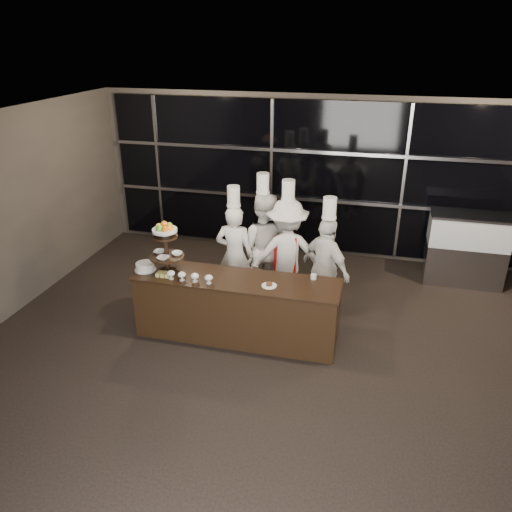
% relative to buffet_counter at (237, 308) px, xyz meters
% --- Properties ---
extents(room, '(10.00, 10.00, 10.00)m').
position_rel_buffet_counter_xyz_m(room, '(0.97, -1.73, 1.03)').
color(room, black).
rests_on(room, ground).
extents(window_wall, '(8.60, 0.10, 2.80)m').
position_rel_buffet_counter_xyz_m(window_wall, '(0.97, 3.20, 1.04)').
color(window_wall, black).
rests_on(window_wall, ground).
extents(buffet_counter, '(2.84, 0.74, 0.92)m').
position_rel_buffet_counter_xyz_m(buffet_counter, '(0.00, 0.00, 0.00)').
color(buffet_counter, black).
rests_on(buffet_counter, ground).
extents(display_stand, '(0.48, 0.48, 0.74)m').
position_rel_buffet_counter_xyz_m(display_stand, '(-1.00, -0.00, 0.87)').
color(display_stand, black).
rests_on(display_stand, buffet_counter).
extents(compotes, '(0.65, 0.11, 0.12)m').
position_rel_buffet_counter_xyz_m(compotes, '(-0.60, -0.22, 0.54)').
color(compotes, silver).
rests_on(compotes, buffet_counter).
extents(layer_cake, '(0.30, 0.30, 0.11)m').
position_rel_buffet_counter_xyz_m(layer_cake, '(-1.32, -0.05, 0.51)').
color(layer_cake, white).
rests_on(layer_cake, buffet_counter).
extents(pastry_squares, '(0.20, 0.13, 0.05)m').
position_rel_buffet_counter_xyz_m(pastry_squares, '(-0.99, -0.17, 0.48)').
color(pastry_squares, '#D8C869').
rests_on(pastry_squares, buffet_counter).
extents(small_plate, '(0.20, 0.20, 0.05)m').
position_rel_buffet_counter_xyz_m(small_plate, '(0.48, -0.10, 0.47)').
color(small_plate, white).
rests_on(small_plate, buffet_counter).
extents(chef_cup, '(0.08, 0.08, 0.07)m').
position_rel_buffet_counter_xyz_m(chef_cup, '(1.02, 0.25, 0.49)').
color(chef_cup, white).
rests_on(chef_cup, buffet_counter).
extents(display_case, '(1.29, 0.56, 1.24)m').
position_rel_buffet_counter_xyz_m(display_case, '(3.29, 2.57, 0.22)').
color(display_case, '#A5A5AA').
rests_on(display_case, ground).
extents(chef_a, '(0.60, 0.40, 1.93)m').
position_rel_buffet_counter_xyz_m(chef_a, '(-0.31, 0.96, 0.38)').
color(chef_a, white).
rests_on(chef_a, ground).
extents(chef_b, '(0.90, 0.73, 2.06)m').
position_rel_buffet_counter_xyz_m(chef_b, '(0.06, 1.28, 0.43)').
color(chef_b, white).
rests_on(chef_b, ground).
extents(chef_c, '(1.27, 0.98, 2.03)m').
position_rel_buffet_counter_xyz_m(chef_c, '(0.48, 1.10, 0.41)').
color(chef_c, silver).
rests_on(chef_c, ground).
extents(chef_d, '(0.96, 0.90, 1.89)m').
position_rel_buffet_counter_xyz_m(chef_d, '(1.12, 0.87, 0.35)').
color(chef_d, white).
rests_on(chef_d, ground).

